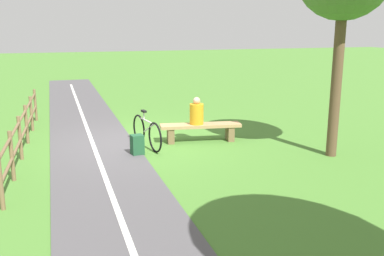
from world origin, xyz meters
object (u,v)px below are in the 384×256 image
object	(u,v)px
bench	(201,129)
bicycle	(147,132)
backpack	(137,145)
person_seated	(197,113)

from	to	relation	value
bench	bicycle	size ratio (longest dim) A/B	1.24
backpack	bench	bearing A→B (deg)	-159.16
person_seated	bicycle	distance (m)	1.40
bench	backpack	distance (m)	1.92
person_seated	backpack	world-z (taller)	person_seated
bench	bicycle	world-z (taller)	bicycle
person_seated	bicycle	xyz separation A→B (m)	(1.34, 0.13, -0.38)
bench	bicycle	xyz separation A→B (m)	(1.45, 0.12, 0.05)
bench	bicycle	distance (m)	1.45
bench	backpack	bearing A→B (deg)	29.36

